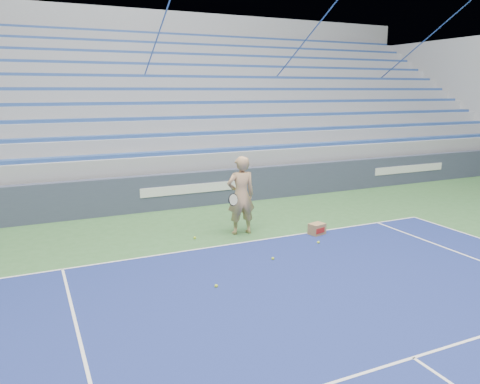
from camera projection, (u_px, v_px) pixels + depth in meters
sponsor_barrier at (190, 189)px, 14.72m from camera, size 30.00×0.32×1.10m
bleachers at (144, 121)px, 19.41m from camera, size 31.00×9.15×7.30m
tennis_player at (241, 195)px, 11.83m from camera, size 0.99×0.89×2.01m
ball_box at (317, 229)px, 11.92m from camera, size 0.45×0.39×0.29m
tennis_ball_0 at (318, 242)px, 11.23m from camera, size 0.07×0.07×0.07m
tennis_ball_1 at (216, 286)px, 8.73m from camera, size 0.07×0.07×0.07m
tennis_ball_2 at (195, 238)px, 11.59m from camera, size 0.07×0.07×0.07m
tennis_ball_3 at (273, 259)px, 10.15m from camera, size 0.07×0.07×0.07m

